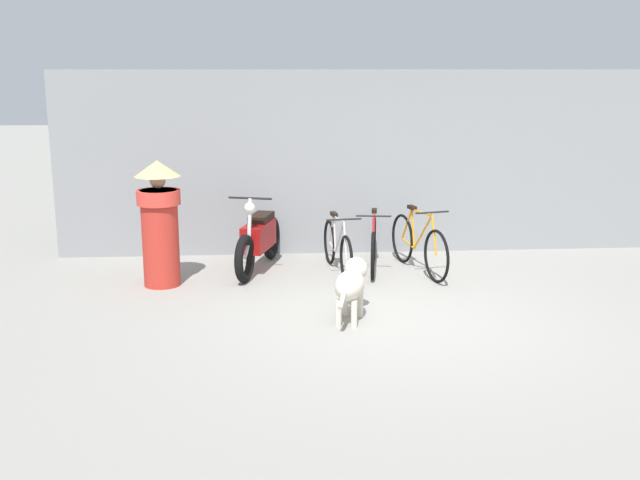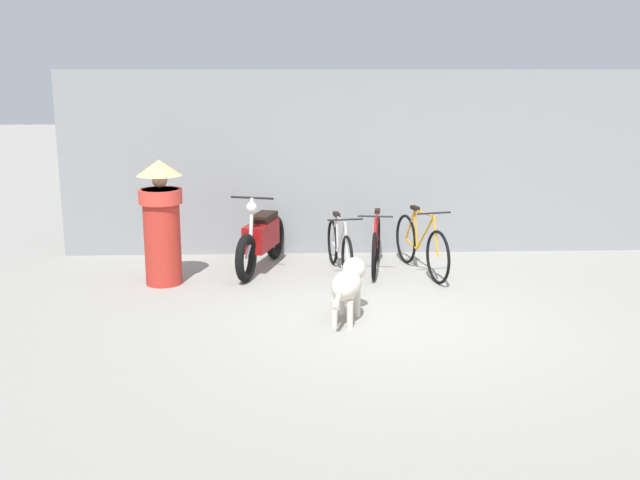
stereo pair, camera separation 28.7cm
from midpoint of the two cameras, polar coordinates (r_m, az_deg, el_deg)
ground_plane at (r=8.25m, az=6.99°, el=-6.16°), size 60.00×60.00×0.00m
shop_wall_back at (r=11.06m, az=4.50°, el=5.90°), size 8.95×0.20×2.68m
bicycle_0 at (r=10.01m, az=2.32°, el=-0.64°), size 0.46×1.62×0.81m
bicycle_1 at (r=10.22m, az=5.10°, el=-0.40°), size 0.46×1.65×0.82m
bicycle_2 at (r=10.12m, az=8.51°, el=-0.42°), size 0.53×1.73×0.90m
motorcycle at (r=10.18m, az=-3.70°, el=0.06°), size 0.69×1.84×1.06m
stray_dog at (r=8.14m, az=3.17°, el=-3.30°), size 0.51×1.07×0.63m
person_in_robes at (r=9.57m, az=-11.15°, el=1.59°), size 0.68×0.68×1.59m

